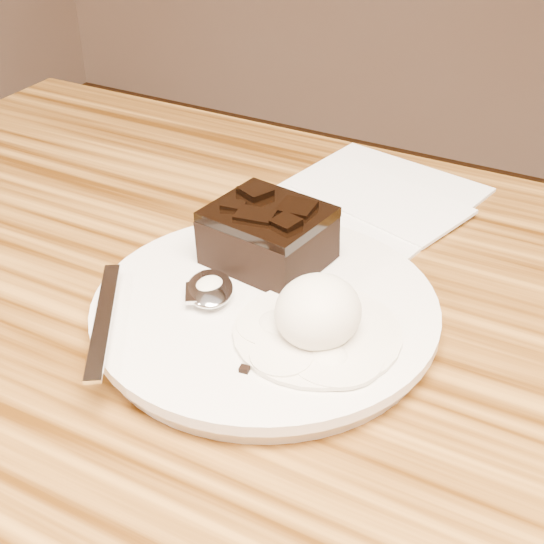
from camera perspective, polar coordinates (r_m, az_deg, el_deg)
The scene contains 8 objects.
plate at distance 0.55m, azimuth -0.50°, elevation -3.13°, with size 0.24×0.24×0.02m, color white.
brownie at distance 0.58m, azimuth -0.29°, elevation 2.43°, with size 0.08×0.07×0.04m, color black.
ice_cream_scoop at distance 0.50m, azimuth 3.43°, elevation -2.94°, with size 0.06×0.06×0.05m, color white.
melt_puddle at distance 0.51m, azimuth 3.36°, elevation -4.57°, with size 0.11×0.11×0.00m, color silver.
spoon at distance 0.55m, azimuth -4.63°, elevation -1.39°, with size 0.04×0.19×0.01m, color silver, non-canonical shape.
napkin at distance 0.72m, azimuth 7.63°, elevation 5.74°, with size 0.16×0.16×0.01m, color white.
crumb_a at distance 0.48m, azimuth -2.05°, elevation -7.20°, with size 0.01×0.01×0.00m, color black.
crumb_b at distance 0.52m, azimuth -1.80°, elevation -4.08°, with size 0.01×0.01×0.00m, color black.
Camera 1 is at (0.10, -0.31, 1.09)m, focal length 50.94 mm.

